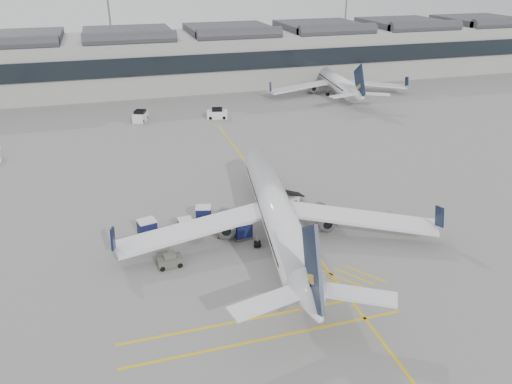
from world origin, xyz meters
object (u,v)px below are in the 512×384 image
object	(u,v)px
belt_loader	(279,200)
baggage_cart_a	(243,229)
ramp_agent_a	(257,202)
pushback_tug	(170,261)
ramp_agent_b	(219,231)
airliner_main	(277,213)

from	to	relation	value
belt_loader	baggage_cart_a	world-z (taller)	belt_loader
ramp_agent_a	pushback_tug	distance (m)	14.03
ramp_agent_b	pushback_tug	distance (m)	6.61
belt_loader	airliner_main	bearing A→B (deg)	-125.14
ramp_agent_b	pushback_tug	size ratio (longest dim) A/B	0.72
baggage_cart_a	belt_loader	bearing A→B (deg)	38.83
airliner_main	belt_loader	distance (m)	7.72
belt_loader	ramp_agent_a	bearing A→B (deg)	174.47
ramp_agent_a	pushback_tug	world-z (taller)	ramp_agent_a
airliner_main	ramp_agent_b	xyz separation A→B (m)	(-5.69, 1.57, -1.90)
belt_loader	ramp_agent_b	world-z (taller)	belt_loader
airliner_main	baggage_cart_a	distance (m)	3.88
belt_loader	ramp_agent_a	world-z (taller)	belt_loader
airliner_main	ramp_agent_b	bearing A→B (deg)	173.27
baggage_cart_a	ramp_agent_b	world-z (taller)	baggage_cart_a
baggage_cart_a	pushback_tug	distance (m)	8.40
belt_loader	ramp_agent_b	size ratio (longest dim) A/B	3.23
baggage_cart_a	ramp_agent_b	bearing A→B (deg)	158.39
baggage_cart_a	pushback_tug	size ratio (longest dim) A/B	0.83
ramp_agent_b	baggage_cart_a	bearing A→B (deg)	159.10
belt_loader	baggage_cart_a	distance (m)	8.49
belt_loader	ramp_agent_a	distance (m)	2.80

